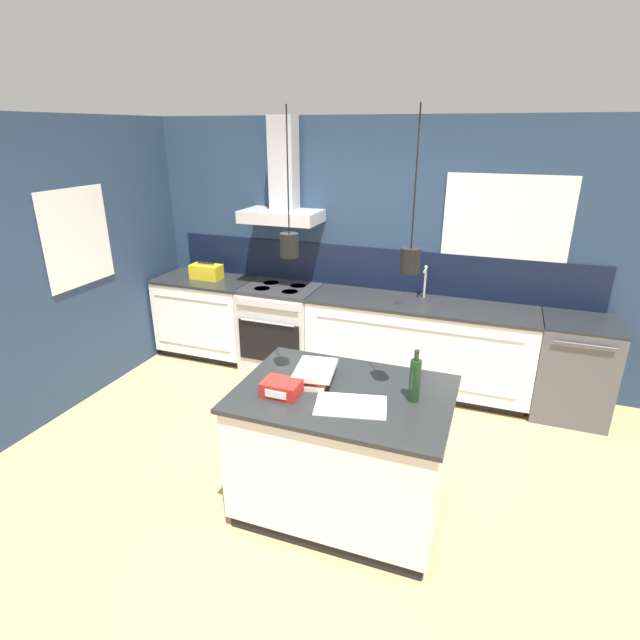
% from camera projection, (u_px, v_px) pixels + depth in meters
% --- Properties ---
extents(ground_plane, '(16.00, 16.00, 0.00)m').
position_uv_depth(ground_plane, '(300.00, 474.00, 3.82)').
color(ground_plane, tan).
rests_on(ground_plane, ground).
extents(wall_back, '(5.60, 2.37, 2.60)m').
position_uv_depth(wall_back, '(367.00, 246.00, 5.11)').
color(wall_back, navy).
rests_on(wall_back, ground_plane).
extents(wall_left, '(0.08, 3.80, 2.60)m').
position_uv_depth(wall_left, '(90.00, 260.00, 4.75)').
color(wall_left, navy).
rests_on(wall_left, ground_plane).
extents(counter_run_left, '(1.08, 0.64, 0.91)m').
position_uv_depth(counter_run_left, '(208.00, 316.00, 5.73)').
color(counter_run_left, black).
rests_on(counter_run_left, ground_plane).
extents(counter_run_sink, '(2.18, 0.64, 1.24)m').
position_uv_depth(counter_run_sink, '(417.00, 345.00, 4.95)').
color(counter_run_sink, black).
rests_on(counter_run_sink, ground_plane).
extents(oven_range, '(0.79, 0.66, 0.91)m').
position_uv_depth(oven_range, '(281.00, 327.00, 5.43)').
color(oven_range, '#B5B5BA').
rests_on(oven_range, ground_plane).
extents(dishwasher, '(0.64, 0.65, 0.91)m').
position_uv_depth(dishwasher, '(573.00, 368.00, 4.50)').
color(dishwasher, '#4C4C51').
rests_on(dishwasher, ground_plane).
extents(kitchen_island, '(1.37, 0.97, 0.91)m').
position_uv_depth(kitchen_island, '(343.00, 451.00, 3.34)').
color(kitchen_island, black).
rests_on(kitchen_island, ground_plane).
extents(bottle_on_island, '(0.07, 0.07, 0.34)m').
position_uv_depth(bottle_on_island, '(415.00, 380.00, 3.02)').
color(bottle_on_island, '#193319').
rests_on(bottle_on_island, kitchen_island).
extents(book_stack, '(0.30, 0.37, 0.10)m').
position_uv_depth(book_stack, '(314.00, 373.00, 3.30)').
color(book_stack, beige).
rests_on(book_stack, kitchen_island).
extents(red_supply_box, '(0.23, 0.18, 0.09)m').
position_uv_depth(red_supply_box, '(281.00, 388.00, 3.12)').
color(red_supply_box, red).
rests_on(red_supply_box, kitchen_island).
extents(paper_pile, '(0.48, 0.36, 0.01)m').
position_uv_depth(paper_pile, '(351.00, 405.00, 3.01)').
color(paper_pile, silver).
rests_on(paper_pile, kitchen_island).
extents(yellow_toolbox, '(0.34, 0.18, 0.19)m').
position_uv_depth(yellow_toolbox, '(206.00, 272.00, 5.53)').
color(yellow_toolbox, gold).
rests_on(yellow_toolbox, counter_run_left).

